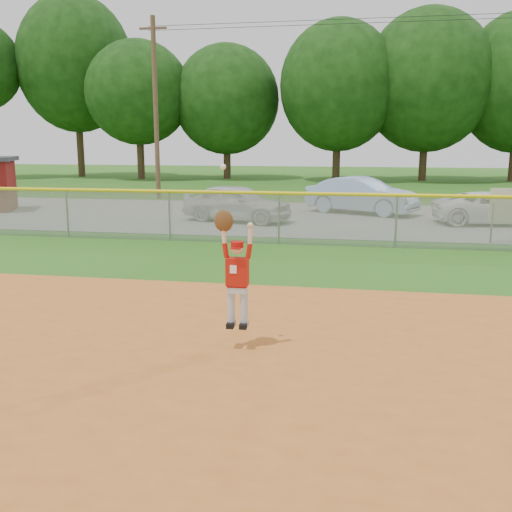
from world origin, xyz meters
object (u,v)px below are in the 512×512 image
Objects in this scene: car_white_a at (237,203)px; car_blue at (362,195)px; car_white_b at (493,208)px; ballplayer at (235,270)px.

car_white_a is 5.56m from car_blue.
car_white_b is (4.64, -2.28, -0.17)m from car_blue.
ballplayer reaches higher than car_white_b.
car_blue is 1.94× the size of ballplayer.
car_white_a is 0.98× the size of car_white_b.
car_white_b is 15.27m from ballplayer.
car_white_a reaches higher than car_white_b.
ballplayer is (-6.46, -13.83, 0.59)m from car_white_b.
car_blue reaches higher than car_white_b.
car_blue is 1.09× the size of car_white_b.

